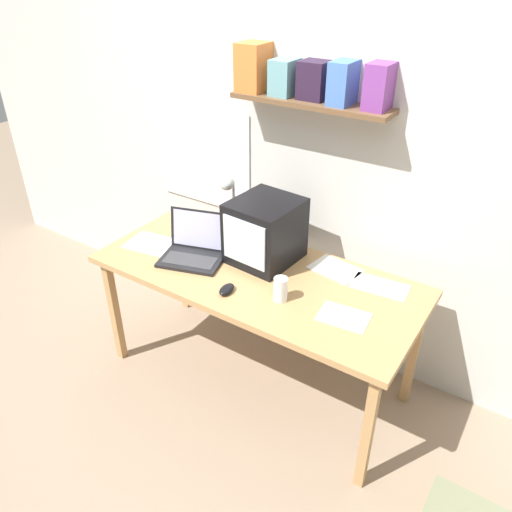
{
  "coord_description": "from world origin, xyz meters",
  "views": [
    {
      "loc": [
        1.19,
        -1.81,
        2.17
      ],
      "look_at": [
        0.0,
        0.0,
        0.84
      ],
      "focal_mm": 35.0,
      "sensor_mm": 36.0,
      "label": 1
    }
  ],
  "objects_px": {
    "printed_handout": "(153,244)",
    "open_notebook": "(344,317)",
    "crt_monitor": "(265,231)",
    "computer_mouse": "(227,289)",
    "loose_paper_near_laptop": "(335,269)",
    "corner_desk": "(256,282)",
    "laptop": "(195,247)",
    "loose_paper_near_monitor": "(380,286)",
    "juice_glass": "(281,290)",
    "desk_lamp": "(230,202)"
  },
  "relations": [
    {
      "from": "printed_handout",
      "to": "open_notebook",
      "type": "relative_size",
      "value": 1.29
    },
    {
      "from": "crt_monitor",
      "to": "computer_mouse",
      "type": "xyz_separation_m",
      "value": [
        0.01,
        -0.37,
        -0.15
      ]
    },
    {
      "from": "loose_paper_near_laptop",
      "to": "open_notebook",
      "type": "bearing_deg",
      "value": -58.92
    },
    {
      "from": "corner_desk",
      "to": "laptop",
      "type": "distance_m",
      "value": 0.39
    },
    {
      "from": "printed_handout",
      "to": "open_notebook",
      "type": "height_order",
      "value": "same"
    },
    {
      "from": "loose_paper_near_monitor",
      "to": "open_notebook",
      "type": "xyz_separation_m",
      "value": [
        -0.05,
        -0.32,
        0.0
      ]
    },
    {
      "from": "juice_glass",
      "to": "computer_mouse",
      "type": "distance_m",
      "value": 0.27
    },
    {
      "from": "computer_mouse",
      "to": "open_notebook",
      "type": "distance_m",
      "value": 0.58
    },
    {
      "from": "crt_monitor",
      "to": "laptop",
      "type": "relative_size",
      "value": 0.96
    },
    {
      "from": "juice_glass",
      "to": "loose_paper_near_laptop",
      "type": "distance_m",
      "value": 0.4
    },
    {
      "from": "desk_lamp",
      "to": "crt_monitor",
      "type": "bearing_deg",
      "value": -5.87
    },
    {
      "from": "juice_glass",
      "to": "computer_mouse",
      "type": "bearing_deg",
      "value": -159.82
    },
    {
      "from": "desk_lamp",
      "to": "loose_paper_near_monitor",
      "type": "relative_size",
      "value": 1.37
    },
    {
      "from": "loose_paper_near_monitor",
      "to": "open_notebook",
      "type": "relative_size",
      "value": 1.18
    },
    {
      "from": "computer_mouse",
      "to": "printed_handout",
      "type": "xyz_separation_m",
      "value": [
        -0.63,
        0.14,
        -0.01
      ]
    },
    {
      "from": "crt_monitor",
      "to": "loose_paper_near_laptop",
      "type": "height_order",
      "value": "crt_monitor"
    },
    {
      "from": "crt_monitor",
      "to": "laptop",
      "type": "height_order",
      "value": "crt_monitor"
    },
    {
      "from": "laptop",
      "to": "computer_mouse",
      "type": "distance_m",
      "value": 0.39
    },
    {
      "from": "laptop",
      "to": "loose_paper_near_laptop",
      "type": "distance_m",
      "value": 0.76
    },
    {
      "from": "printed_handout",
      "to": "laptop",
      "type": "bearing_deg",
      "value": 6.46
    },
    {
      "from": "printed_handout",
      "to": "crt_monitor",
      "type": "bearing_deg",
      "value": 19.9
    },
    {
      "from": "corner_desk",
      "to": "juice_glass",
      "type": "relative_size",
      "value": 14.2
    },
    {
      "from": "loose_paper_near_laptop",
      "to": "crt_monitor",
      "type": "bearing_deg",
      "value": -163.29
    },
    {
      "from": "loose_paper_near_laptop",
      "to": "printed_handout",
      "type": "bearing_deg",
      "value": -161.28
    },
    {
      "from": "desk_lamp",
      "to": "laptop",
      "type": "bearing_deg",
      "value": -90.91
    },
    {
      "from": "desk_lamp",
      "to": "juice_glass",
      "type": "bearing_deg",
      "value": -23.49
    },
    {
      "from": "laptop",
      "to": "printed_handout",
      "type": "distance_m",
      "value": 0.3
    },
    {
      "from": "laptop",
      "to": "loose_paper_near_laptop",
      "type": "xyz_separation_m",
      "value": [
        0.7,
        0.3,
        -0.06
      ]
    },
    {
      "from": "printed_handout",
      "to": "loose_paper_near_monitor",
      "type": "relative_size",
      "value": 1.1
    },
    {
      "from": "crt_monitor",
      "to": "loose_paper_near_laptop",
      "type": "distance_m",
      "value": 0.42
    },
    {
      "from": "laptop",
      "to": "desk_lamp",
      "type": "height_order",
      "value": "desk_lamp"
    },
    {
      "from": "laptop",
      "to": "computer_mouse",
      "type": "xyz_separation_m",
      "value": [
        0.34,
        -0.18,
        -0.05
      ]
    },
    {
      "from": "corner_desk",
      "to": "loose_paper_near_laptop",
      "type": "relative_size",
      "value": 6.21
    },
    {
      "from": "desk_lamp",
      "to": "loose_paper_near_laptop",
      "type": "distance_m",
      "value": 0.69
    },
    {
      "from": "desk_lamp",
      "to": "juice_glass",
      "type": "height_order",
      "value": "desk_lamp"
    },
    {
      "from": "crt_monitor",
      "to": "loose_paper_near_monitor",
      "type": "height_order",
      "value": "crt_monitor"
    },
    {
      "from": "desk_lamp",
      "to": "open_notebook",
      "type": "height_order",
      "value": "desk_lamp"
    },
    {
      "from": "laptop",
      "to": "printed_handout",
      "type": "relative_size",
      "value": 1.24
    },
    {
      "from": "open_notebook",
      "to": "juice_glass",
      "type": "bearing_deg",
      "value": -172.16
    },
    {
      "from": "corner_desk",
      "to": "loose_paper_near_laptop",
      "type": "xyz_separation_m",
      "value": [
        0.33,
        0.25,
        0.06
      ]
    },
    {
      "from": "open_notebook",
      "to": "laptop",
      "type": "bearing_deg",
      "value": 177.35
    },
    {
      "from": "desk_lamp",
      "to": "loose_paper_near_monitor",
      "type": "xyz_separation_m",
      "value": [
        0.91,
        0.01,
        -0.23
      ]
    },
    {
      "from": "printed_handout",
      "to": "loose_paper_near_laptop",
      "type": "xyz_separation_m",
      "value": [
        0.99,
        0.33,
        0.0
      ]
    },
    {
      "from": "juice_glass",
      "to": "loose_paper_near_laptop",
      "type": "bearing_deg",
      "value": 74.89
    },
    {
      "from": "computer_mouse",
      "to": "loose_paper_near_monitor",
      "type": "relative_size",
      "value": 0.39
    },
    {
      "from": "desk_lamp",
      "to": "juice_glass",
      "type": "relative_size",
      "value": 3.27
    },
    {
      "from": "corner_desk",
      "to": "open_notebook",
      "type": "relative_size",
      "value": 7.02
    },
    {
      "from": "laptop",
      "to": "printed_handout",
      "type": "height_order",
      "value": "laptop"
    },
    {
      "from": "corner_desk",
      "to": "juice_glass",
      "type": "bearing_deg",
      "value": -30.35
    },
    {
      "from": "computer_mouse",
      "to": "open_notebook",
      "type": "bearing_deg",
      "value": 13.51
    }
  ]
}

